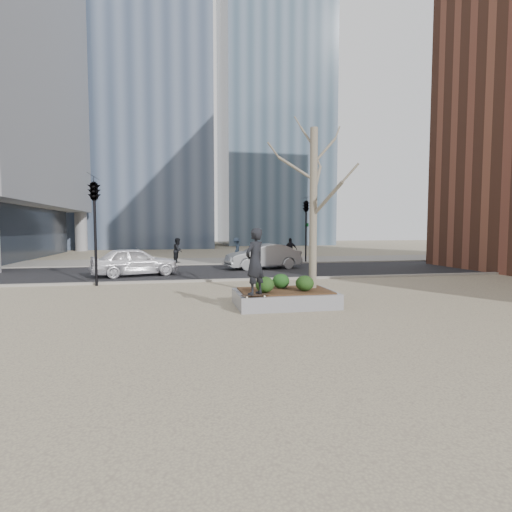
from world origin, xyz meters
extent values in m
plane|color=tan|center=(0.00, 0.00, 0.00)|extent=(120.00, 120.00, 0.00)
cube|color=black|center=(0.00, 10.00, 0.01)|extent=(60.00, 8.00, 0.02)
cube|color=gray|center=(0.00, 17.00, 0.01)|extent=(60.00, 6.00, 0.02)
cube|color=gray|center=(1.00, 0.00, 0.23)|extent=(3.00, 2.00, 0.45)
cube|color=#382314|center=(1.00, 0.00, 0.47)|extent=(2.70, 1.70, 0.04)
ellipsoid|color=#163D13|center=(0.29, -0.39, 0.73)|extent=(0.56, 0.56, 0.47)
ellipsoid|color=#144015|center=(0.96, 0.33, 0.72)|extent=(0.54, 0.54, 0.46)
ellipsoid|color=#183812|center=(1.53, -0.33, 0.72)|extent=(0.55, 0.55, 0.47)
imported|color=black|center=(-0.10, -0.88, 1.45)|extent=(0.80, 0.78, 1.86)
imported|color=white|center=(-4.28, 8.75, 0.73)|extent=(4.46, 2.78, 1.42)
imported|color=#919498|center=(2.67, 10.88, 0.74)|extent=(4.56, 2.23, 1.44)
imported|color=#53575F|center=(17.06, 11.81, 0.73)|extent=(5.18, 2.83, 1.42)
imported|color=black|center=(-2.17, 15.82, 0.87)|extent=(0.92, 1.01, 1.69)
imported|color=#374A63|center=(2.08, 17.42, 0.84)|extent=(0.69, 1.10, 1.64)
imported|color=black|center=(5.71, 15.67, 0.85)|extent=(0.96, 0.41, 1.64)
cube|color=slate|center=(-6.00, 42.00, 22.50)|extent=(16.00, 16.00, 45.00)
cube|color=slate|center=(12.00, 48.00, 27.50)|extent=(15.00, 15.00, 55.00)
camera|label=1|loc=(-2.21, -11.70, 2.38)|focal=28.00mm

